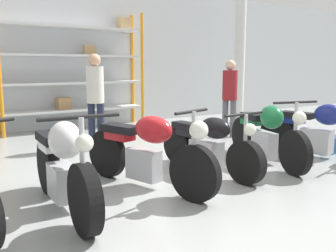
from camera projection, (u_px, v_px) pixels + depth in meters
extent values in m
plane|color=#9EA3A0|center=(184.00, 182.00, 5.00)|extent=(30.00, 30.00, 0.00)
cube|color=silver|center=(61.00, 55.00, 9.09)|extent=(30.00, 0.08, 3.60)
cylinder|color=orange|center=(142.00, 70.00, 9.63)|extent=(0.08, 0.08, 2.85)
cylinder|color=orange|center=(133.00, 70.00, 10.08)|extent=(0.08, 0.08, 2.85)
cube|color=silver|center=(76.00, 110.00, 9.10)|extent=(3.41, 0.55, 0.05)
cube|color=silver|center=(75.00, 83.00, 9.00)|extent=(3.41, 0.55, 0.05)
cube|color=silver|center=(74.00, 56.00, 8.90)|extent=(3.41, 0.55, 0.05)
cube|color=silver|center=(73.00, 28.00, 8.79)|extent=(3.41, 0.55, 0.05)
cube|color=tan|center=(89.00, 50.00, 9.15)|extent=(0.30, 0.19, 0.23)
cube|color=tan|center=(124.00, 24.00, 9.56)|extent=(0.30, 0.26, 0.29)
cube|color=#A87F51|center=(63.00, 103.00, 8.99)|extent=(0.32, 0.28, 0.28)
cylinder|color=silver|center=(240.00, 56.00, 9.94)|extent=(0.28, 0.28, 3.60)
cylinder|color=black|center=(85.00, 200.00, 3.38)|extent=(0.15, 0.68, 0.67)
cylinder|color=black|center=(48.00, 166.00, 4.52)|extent=(0.15, 0.68, 0.67)
cube|color=#ADADB2|center=(63.00, 182.00, 4.00)|extent=(0.24, 0.45, 0.37)
ellipsoid|color=silver|center=(65.00, 140.00, 3.77)|extent=(0.34, 0.44, 0.39)
cube|color=black|center=(53.00, 137.00, 4.22)|extent=(0.29, 0.58, 0.10)
cube|color=silver|center=(52.00, 145.00, 4.27)|extent=(0.24, 0.41, 0.12)
cylinder|color=#ADADB2|center=(82.00, 159.00, 3.33)|extent=(0.05, 0.05, 0.75)
sphere|color=silver|center=(84.00, 143.00, 3.25)|extent=(0.16, 0.16, 0.16)
cylinder|color=black|center=(80.00, 117.00, 3.30)|extent=(0.74, 0.06, 0.04)
cylinder|color=black|center=(195.00, 174.00, 4.21)|extent=(0.30, 0.67, 0.66)
cylinder|color=black|center=(107.00, 154.00, 5.17)|extent=(0.30, 0.67, 0.66)
cube|color=#ADADB2|center=(144.00, 164.00, 4.73)|extent=(0.32, 0.51, 0.39)
ellipsoid|color=#B2191E|center=(153.00, 130.00, 4.55)|extent=(0.44, 0.62, 0.34)
cube|color=black|center=(120.00, 129.00, 4.93)|extent=(0.40, 0.62, 0.10)
cube|color=#B2191E|center=(120.00, 135.00, 4.96)|extent=(0.31, 0.45, 0.12)
cylinder|color=#ADADB2|center=(194.00, 143.00, 4.17)|extent=(0.06, 0.06, 0.70)
sphere|color=silver|center=(199.00, 130.00, 4.10)|extent=(0.21, 0.21, 0.21)
cylinder|color=black|center=(192.00, 111.00, 4.13)|extent=(0.55, 0.20, 0.04)
cylinder|color=black|center=(246.00, 163.00, 4.85)|extent=(0.19, 0.59, 0.58)
cylinder|color=black|center=(178.00, 145.00, 5.92)|extent=(0.19, 0.59, 0.58)
cube|color=#ADADB2|center=(206.00, 154.00, 5.43)|extent=(0.30, 0.51, 0.41)
ellipsoid|color=black|center=(215.00, 128.00, 5.23)|extent=(0.31, 0.56, 0.30)
cube|color=black|center=(188.00, 126.00, 5.68)|extent=(0.26, 0.58, 0.10)
cube|color=black|center=(188.00, 132.00, 5.70)|extent=(0.22, 0.41, 0.12)
cylinder|color=#ADADB2|center=(245.00, 139.00, 4.82)|extent=(0.05, 0.05, 0.63)
sphere|color=silver|center=(250.00, 130.00, 4.74)|extent=(0.16, 0.16, 0.16)
cylinder|color=black|center=(244.00, 114.00, 4.79)|extent=(0.71, 0.10, 0.04)
cylinder|color=black|center=(295.00, 153.00, 5.24)|extent=(0.25, 0.65, 0.64)
cylinder|color=black|center=(243.00, 135.00, 6.60)|extent=(0.25, 0.65, 0.64)
cube|color=#ADADB2|center=(264.00, 144.00, 5.97)|extent=(0.30, 0.53, 0.42)
ellipsoid|color=#196B38|center=(272.00, 117.00, 5.74)|extent=(0.41, 0.51, 0.36)
cube|color=black|center=(254.00, 117.00, 6.21)|extent=(0.37, 0.55, 0.10)
cube|color=#196B38|center=(251.00, 121.00, 6.31)|extent=(0.30, 0.40, 0.12)
cylinder|color=#ADADB2|center=(295.00, 128.00, 5.20)|extent=(0.06, 0.06, 0.71)
sphere|color=silver|center=(299.00, 118.00, 5.11)|extent=(0.19, 0.19, 0.19)
cylinder|color=black|center=(296.00, 102.00, 5.17)|extent=(0.69, 0.21, 0.04)
cylinder|color=black|center=(278.00, 134.00, 6.77)|extent=(0.30, 0.66, 0.64)
cube|color=#ADADB2|center=(316.00, 141.00, 6.29)|extent=(0.38, 0.54, 0.41)
ellipsoid|color=navy|center=(329.00, 115.00, 6.10)|extent=(0.40, 0.52, 0.34)
cube|color=black|center=(297.00, 115.00, 6.47)|extent=(0.37, 0.60, 0.10)
cube|color=navy|center=(292.00, 120.00, 6.54)|extent=(0.29, 0.43, 0.12)
cylinder|color=#595960|center=(225.00, 118.00, 8.18)|extent=(0.13, 0.13, 0.80)
cylinder|color=#595960|center=(233.00, 119.00, 8.10)|extent=(0.13, 0.13, 0.80)
cylinder|color=maroon|center=(230.00, 85.00, 8.02)|extent=(0.44, 0.44, 0.64)
sphere|color=beige|center=(230.00, 65.00, 7.96)|extent=(0.22, 0.22, 0.22)
cylinder|color=#1E2338|center=(92.00, 125.00, 7.02)|extent=(0.13, 0.13, 0.85)
cylinder|color=#1E2338|center=(101.00, 126.00, 7.00)|extent=(0.13, 0.13, 0.85)
cylinder|color=beige|center=(95.00, 85.00, 6.89)|extent=(0.45, 0.45, 0.67)
sphere|color=tan|center=(94.00, 60.00, 6.82)|extent=(0.23, 0.23, 0.23)
cube|color=#1E4C8C|center=(334.00, 144.00, 6.72)|extent=(0.44, 0.26, 0.28)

